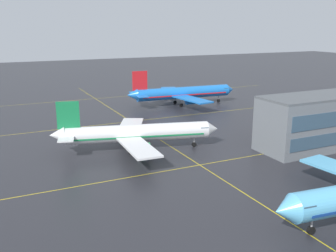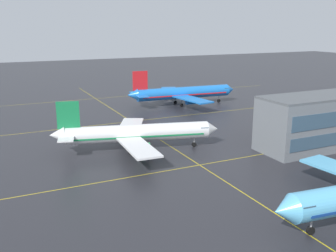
{
  "view_description": "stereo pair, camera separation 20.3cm",
  "coord_description": "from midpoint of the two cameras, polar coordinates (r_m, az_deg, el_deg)",
  "views": [
    {
      "loc": [
        -37.73,
        -25.02,
        27.81
      ],
      "look_at": [
        -0.94,
        52.26,
        5.28
      ],
      "focal_mm": 40.85,
      "sensor_mm": 36.0,
      "label": 1
    },
    {
      "loc": [
        -37.55,
        -25.11,
        27.81
      ],
      "look_at": [
        -0.94,
        52.26,
        5.28
      ],
      "focal_mm": 40.85,
      "sensor_mm": 36.0,
      "label": 2
    }
  ],
  "objects": [
    {
      "name": "airliner_second_row",
      "position": [
        87.29,
        -4.88,
        -1.07
      ],
      "size": [
        38.11,
        32.45,
        11.99
      ],
      "color": "white",
      "rests_on": "ground"
    },
    {
      "name": "airliner_third_row",
      "position": [
        137.61,
        2.1,
        4.95
      ],
      "size": [
        41.52,
        35.73,
        12.91
      ],
      "color": "blue",
      "rests_on": "ground"
    },
    {
      "name": "taxiway_markings",
      "position": [
        96.65,
        -1.4,
        -1.98
      ],
      "size": [
        161.42,
        180.42,
        0.01
      ],
      "color": "yellow",
      "rests_on": "ground"
    }
  ]
}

